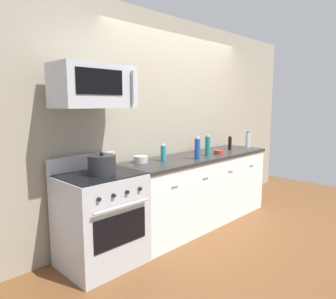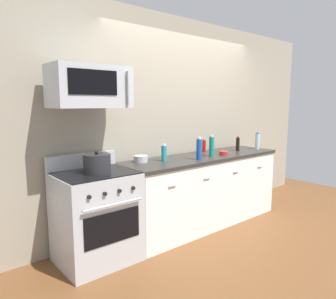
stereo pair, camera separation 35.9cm
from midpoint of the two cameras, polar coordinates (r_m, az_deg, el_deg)
The scene contains 14 objects.
ground_plane at distance 4.36m, azimuth 3.20°, elevation -13.07°, with size 6.52×6.52×0.00m, color brown.
back_wall at distance 4.34m, azimuth -0.75°, elevation 5.19°, with size 5.43×0.10×2.70m, color #9E937F.
counter_unit at distance 4.21m, azimuth 3.26°, elevation -7.23°, with size 2.34×0.66×0.92m.
range_oven at distance 3.26m, azimuth -15.36°, elevation -12.08°, with size 0.76×0.69×1.07m.
microwave at distance 3.10m, azimuth -16.72°, elevation 10.94°, with size 0.74×0.44×0.40m.
bottle_sparkling_teal at distance 4.06m, azimuth 4.72°, elevation 0.68°, with size 0.07×0.07×0.27m.
bottle_dish_soap at distance 3.68m, azimuth -3.65°, elevation -0.66°, with size 0.07×0.07×0.20m.
bottle_soda_blue at distance 3.79m, azimuth 2.67°, elevation 0.16°, with size 0.07×0.07×0.27m.
bottle_hot_sauce_red at distance 4.45m, azimuth 3.16°, elevation 0.74°, with size 0.05×0.05×0.17m.
bottle_water_clear at distance 4.88m, azimuth 12.27°, elevation 1.67°, with size 0.07×0.07×0.25m.
bottle_soy_sauce_dark at distance 4.62m, azimuth 9.04°, elevation 1.13°, with size 0.05×0.05×0.21m.
bowl_red_small at distance 4.22m, azimuth 6.80°, elevation -0.48°, with size 0.12×0.12×0.05m.
bowl_steel_prep at distance 3.61m, azimuth -7.86°, elevation -1.78°, with size 0.16×0.16×0.08m.
stockpot at distance 3.07m, azimuth -15.25°, elevation -2.76°, with size 0.26×0.26×0.22m.
Camera 1 is at (-3.19, -2.53, 1.59)m, focal length 33.47 mm.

